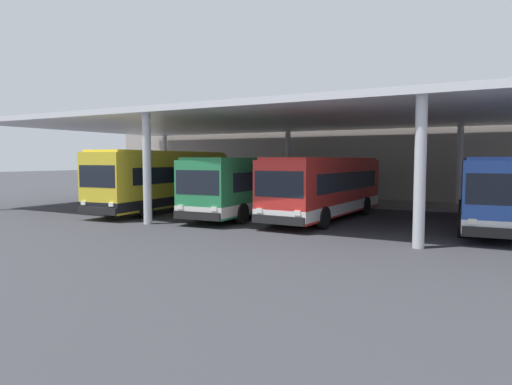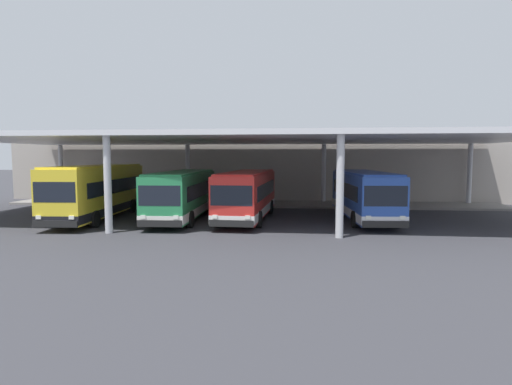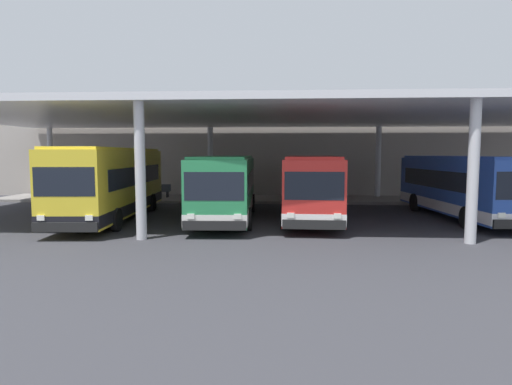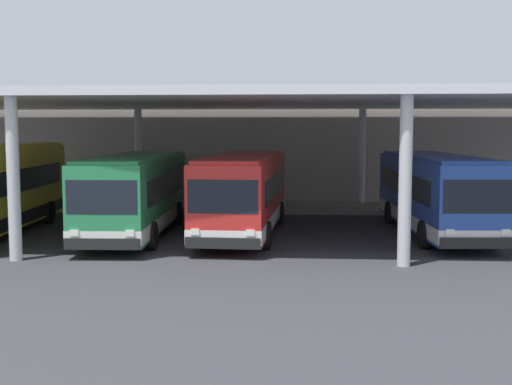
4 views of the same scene
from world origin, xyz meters
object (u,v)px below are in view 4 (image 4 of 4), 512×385
bus_second_bay (136,193)px  bus_far_bay (435,193)px  bench_waiting (67,195)px  bus_middle_bay (244,193)px

bus_second_bay → bus_far_bay: same height
bus_second_bay → bench_waiting: (-6.12, 9.00, -0.99)m
bus_middle_bay → bench_waiting: bus_middle_bay is taller
bus_middle_bay → bus_far_bay: bearing=4.7°
bench_waiting → bus_far_bay: bearing=-23.8°
bus_second_bay → bench_waiting: bearing=124.2°
bus_far_bay → bench_waiting: 19.68m
bus_second_bay → bench_waiting: size_ratio=5.91×
bus_second_bay → bus_middle_bay: same height
bus_far_bay → bench_waiting: bearing=156.2°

